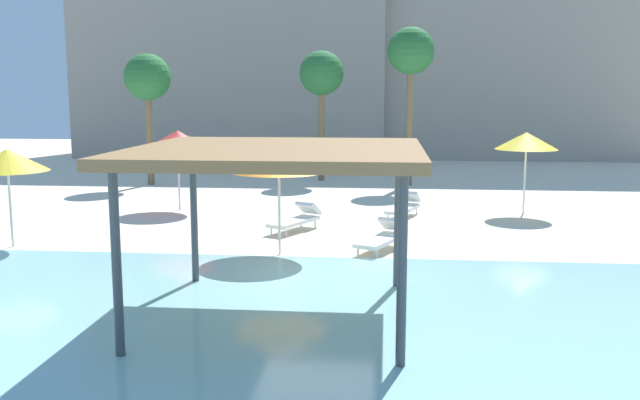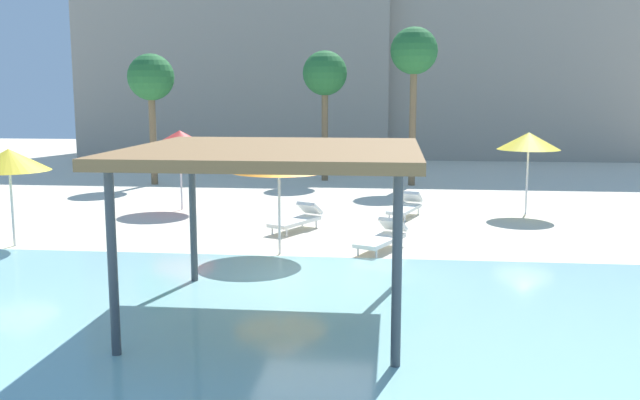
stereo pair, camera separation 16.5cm
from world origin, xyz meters
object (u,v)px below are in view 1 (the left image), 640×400
Objects in this scene: beach_umbrella_yellow_2 at (526,141)px; lounge_chair_2 at (297,219)px; palm_tree_2 at (147,80)px; beach_umbrella_yellow_1 at (7,160)px; palm_tree_1 at (322,76)px; lounge_chair_5 at (383,237)px; beach_umbrella_red_3 at (178,140)px; beach_umbrella_orange_0 at (279,159)px; shade_pavilion at (278,157)px; lounge_chair_6 at (404,206)px; palm_tree_0 at (411,55)px.

beach_umbrella_yellow_2 is 7.79m from lounge_chair_2.
palm_tree_2 reaches higher than lounge_chair_2.
beach_umbrella_yellow_2 is at bearing -22.17° from palm_tree_2.
beach_umbrella_yellow_1 is 0.44× the size of palm_tree_1.
palm_tree_2 reaches higher than lounge_chair_5.
beach_umbrella_yellow_2 is 11.06m from beach_umbrella_red_3.
beach_umbrella_yellow_1 is at bearing -115.15° from palm_tree_1.
beach_umbrella_yellow_1 is 7.58m from lounge_chair_2.
beach_umbrella_yellow_1 is 0.94× the size of beach_umbrella_red_3.
palm_tree_1 is at bearing 64.00° from beach_umbrella_red_3.
lounge_chair_5 is (2.44, 0.72, -1.96)m from beach_umbrella_orange_0.
palm_tree_2 is (-7.94, 16.58, 1.53)m from shade_pavilion.
shade_pavilion is at bearing -32.91° from beach_umbrella_yellow_1.
lounge_chair_6 is 8.91m from palm_tree_0.
beach_umbrella_yellow_1 is at bearing -113.94° from beach_umbrella_red_3.
beach_umbrella_yellow_2 is at bearing 165.24° from lounge_chair_5.
beach_umbrella_red_3 is 7.57m from lounge_chair_6.
beach_umbrella_yellow_2 is at bearing 120.34° from lounge_chair_6.
palm_tree_1 is at bearing 132.57° from beach_umbrella_yellow_2.
palm_tree_0 reaches higher than lounge_chair_2.
lounge_chair_5 is (-4.39, -5.48, -1.98)m from beach_umbrella_yellow_2.
beach_umbrella_orange_0 is at bearing -104.98° from palm_tree_0.
beach_umbrella_orange_0 is 1.07× the size of beach_umbrella_yellow_1.
beach_umbrella_red_3 is 1.32× the size of lounge_chair_2.
lounge_chair_2 is 0.99× the size of lounge_chair_5.
palm_tree_1 reaches higher than beach_umbrella_orange_0.
beach_umbrella_yellow_2 is 0.47× the size of palm_tree_1.
beach_umbrella_red_3 reaches higher than lounge_chair_5.
beach_umbrella_orange_0 is 3.21m from lounge_chair_5.
lounge_chair_2 is 11.80m from palm_tree_1.
beach_umbrella_orange_0 is 1.33× the size of lounge_chair_2.
beach_umbrella_red_3 is at bearing -98.04° from lounge_chair_2.
palm_tree_0 is at bearing 81.15° from shade_pavilion.
lounge_chair_2 is (4.27, -3.00, -1.96)m from beach_umbrella_red_3.
lounge_chair_5 is (2.40, -2.22, 0.00)m from lounge_chair_2.
palm_tree_1 is at bearing 91.25° from beach_umbrella_orange_0.
beach_umbrella_yellow_2 is at bearing 42.20° from beach_umbrella_orange_0.
beach_umbrella_yellow_1 is at bearing -87.73° from palm_tree_2.
lounge_chair_6 is 0.36× the size of palm_tree_1.
lounge_chair_5 and lounge_chair_6 have the same top height.
beach_umbrella_red_3 is 10.68m from palm_tree_0.
shade_pavilion reaches higher than lounge_chair_5.
lounge_chair_5 is 15.34m from palm_tree_2.
beach_umbrella_yellow_1 is (-6.77, 0.19, -0.12)m from beach_umbrella_orange_0.
beach_umbrella_red_3 reaches higher than lounge_chair_2.
lounge_chair_2 is 11.52m from palm_tree_0.
palm_tree_0 reaches higher than lounge_chair_6.
beach_umbrella_red_3 is at bearing 114.97° from shade_pavilion.
palm_tree_1 is (-1.01, 18.62, 1.72)m from shade_pavilion.
beach_umbrella_red_3 is at bearing 66.06° from beach_umbrella_yellow_1.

